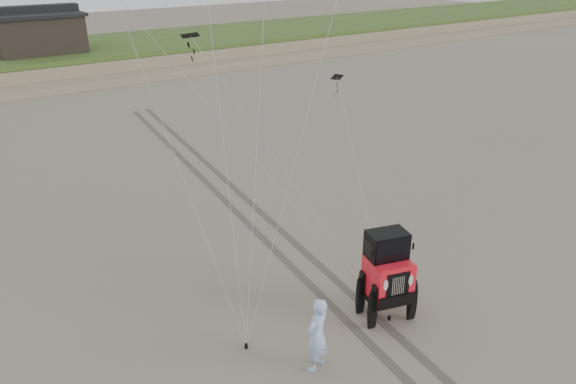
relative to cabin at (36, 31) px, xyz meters
name	(u,v)px	position (x,y,z in m)	size (l,w,h in m)	color
ground	(335,330)	(-2.00, -37.00, -3.24)	(160.00, 160.00, 0.00)	#6B6054
dune_ridge	(12,66)	(-2.00, 0.50, -2.42)	(160.00, 14.25, 1.73)	#7A6B54
cabin	(36,31)	(0.00, 0.00, 0.00)	(6.40, 5.40, 3.35)	black
jeep	(387,285)	(-0.56, -37.33, -2.27)	(2.24, 5.19, 1.93)	red
man	(317,335)	(-3.26, -37.83, -2.31)	(0.68, 0.45, 1.86)	#91ACE0
stake_main	(246,346)	(-4.22, -36.29, -3.18)	(0.08, 0.08, 0.12)	black
stake_aux	(389,318)	(-0.58, -37.51, -3.18)	(0.08, 0.08, 0.12)	black
tire_tracks	(240,204)	(0.00, -29.00, -3.23)	(5.22, 29.74, 0.01)	#4C443D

